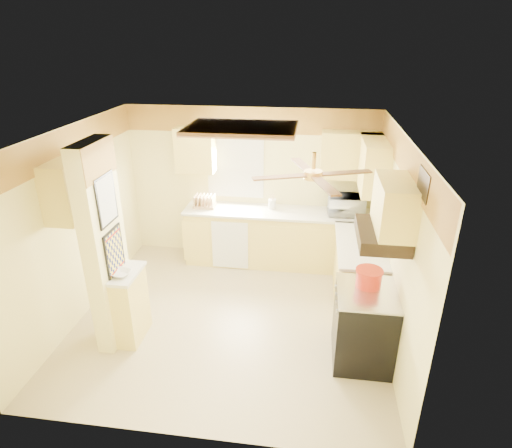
# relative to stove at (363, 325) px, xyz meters

# --- Properties ---
(floor) EXTENTS (4.00, 4.00, 0.00)m
(floor) POSITION_rel_stove_xyz_m (-1.67, 0.55, -0.46)
(floor) COLOR tan
(floor) RESTS_ON ground
(ceiling) EXTENTS (4.00, 4.00, 0.00)m
(ceiling) POSITION_rel_stove_xyz_m (-1.67, 0.55, 2.04)
(ceiling) COLOR white
(ceiling) RESTS_ON wall_back
(wall_back) EXTENTS (4.00, 0.00, 4.00)m
(wall_back) POSITION_rel_stove_xyz_m (-1.67, 2.45, 0.79)
(wall_back) COLOR #F9EB98
(wall_back) RESTS_ON floor
(wall_front) EXTENTS (4.00, 0.00, 4.00)m
(wall_front) POSITION_rel_stove_xyz_m (-1.67, -1.35, 0.79)
(wall_front) COLOR #F9EB98
(wall_front) RESTS_ON floor
(wall_left) EXTENTS (0.00, 3.80, 3.80)m
(wall_left) POSITION_rel_stove_xyz_m (-3.67, 0.55, 0.79)
(wall_left) COLOR #F9EB98
(wall_left) RESTS_ON floor
(wall_right) EXTENTS (0.00, 3.80, 3.80)m
(wall_right) POSITION_rel_stove_xyz_m (0.33, 0.55, 0.79)
(wall_right) COLOR #F9EB98
(wall_right) RESTS_ON floor
(wallpaper_border) EXTENTS (4.00, 0.02, 0.40)m
(wallpaper_border) POSITION_rel_stove_xyz_m (-1.67, 2.43, 1.84)
(wallpaper_border) COLOR #ECB445
(wallpaper_border) RESTS_ON wall_back
(partition_column) EXTENTS (0.20, 0.70, 2.50)m
(partition_column) POSITION_rel_stove_xyz_m (-3.02, 0.00, 0.79)
(partition_column) COLOR #F9EB98
(partition_column) RESTS_ON floor
(partition_ledge) EXTENTS (0.25, 0.55, 0.90)m
(partition_ledge) POSITION_rel_stove_xyz_m (-2.80, 0.00, -0.01)
(partition_ledge) COLOR #FFDF6E
(partition_ledge) RESTS_ON floor
(ledge_top) EXTENTS (0.28, 0.58, 0.04)m
(ledge_top) POSITION_rel_stove_xyz_m (-2.80, 0.00, 0.46)
(ledge_top) COLOR silver
(ledge_top) RESTS_ON partition_ledge
(lower_cabinets_back) EXTENTS (3.00, 0.60, 0.90)m
(lower_cabinets_back) POSITION_rel_stove_xyz_m (-1.17, 2.15, -0.01)
(lower_cabinets_back) COLOR #FFDF6E
(lower_cabinets_back) RESTS_ON floor
(lower_cabinets_right) EXTENTS (0.60, 1.40, 0.90)m
(lower_cabinets_right) POSITION_rel_stove_xyz_m (0.03, 1.15, -0.01)
(lower_cabinets_right) COLOR #FFDF6E
(lower_cabinets_right) RESTS_ON floor
(countertop_back) EXTENTS (3.04, 0.64, 0.04)m
(countertop_back) POSITION_rel_stove_xyz_m (-1.17, 2.14, 0.46)
(countertop_back) COLOR silver
(countertop_back) RESTS_ON lower_cabinets_back
(countertop_right) EXTENTS (0.64, 1.44, 0.04)m
(countertop_right) POSITION_rel_stove_xyz_m (0.02, 1.15, 0.46)
(countertop_right) COLOR silver
(countertop_right) RESTS_ON lower_cabinets_right
(dishwasher_panel) EXTENTS (0.58, 0.02, 0.80)m
(dishwasher_panel) POSITION_rel_stove_xyz_m (-1.92, 1.84, -0.03)
(dishwasher_panel) COLOR white
(dishwasher_panel) RESTS_ON lower_cabinets_back
(window) EXTENTS (0.92, 0.02, 1.02)m
(window) POSITION_rel_stove_xyz_m (-1.92, 2.44, 1.09)
(window) COLOR white
(window) RESTS_ON wall_back
(upper_cab_back_left) EXTENTS (0.60, 0.35, 0.70)m
(upper_cab_back_left) POSITION_rel_stove_xyz_m (-2.52, 2.27, 1.39)
(upper_cab_back_left) COLOR #FFDF6E
(upper_cab_back_left) RESTS_ON wall_back
(upper_cab_back_right) EXTENTS (0.90, 0.35, 0.70)m
(upper_cab_back_right) POSITION_rel_stove_xyz_m (-0.12, 2.27, 1.39)
(upper_cab_back_right) COLOR #FFDF6E
(upper_cab_back_right) RESTS_ON wall_back
(upper_cab_right) EXTENTS (0.35, 1.00, 0.70)m
(upper_cab_right) POSITION_rel_stove_xyz_m (0.16, 1.80, 1.39)
(upper_cab_right) COLOR #FFDF6E
(upper_cab_right) RESTS_ON wall_right
(upper_cab_left_wall) EXTENTS (0.35, 0.75, 0.70)m
(upper_cab_left_wall) POSITION_rel_stove_xyz_m (-3.49, 0.30, 1.39)
(upper_cab_left_wall) COLOR #FFDF6E
(upper_cab_left_wall) RESTS_ON wall_left
(upper_cab_over_stove) EXTENTS (0.35, 0.76, 0.52)m
(upper_cab_over_stove) POSITION_rel_stove_xyz_m (0.16, 0.00, 1.49)
(upper_cab_over_stove) COLOR #FFDF6E
(upper_cab_over_stove) RESTS_ON wall_right
(stove) EXTENTS (0.68, 0.77, 0.92)m
(stove) POSITION_rel_stove_xyz_m (0.00, 0.00, 0.00)
(stove) COLOR black
(stove) RESTS_ON floor
(range_hood) EXTENTS (0.50, 0.76, 0.14)m
(range_hood) POSITION_rel_stove_xyz_m (0.07, 0.00, 1.16)
(range_hood) COLOR black
(range_hood) RESTS_ON upper_cab_over_stove
(poster_menu) EXTENTS (0.02, 0.42, 0.57)m
(poster_menu) POSITION_rel_stove_xyz_m (-2.91, 0.00, 1.39)
(poster_menu) COLOR black
(poster_menu) RESTS_ON partition_column
(poster_nashville) EXTENTS (0.02, 0.42, 0.57)m
(poster_nashville) POSITION_rel_stove_xyz_m (-2.91, 0.00, 0.74)
(poster_nashville) COLOR black
(poster_nashville) RESTS_ON partition_column
(ceiling_light_panel) EXTENTS (1.35, 0.95, 0.06)m
(ceiling_light_panel) POSITION_rel_stove_xyz_m (-1.57, 1.05, 2.00)
(ceiling_light_panel) COLOR brown
(ceiling_light_panel) RESTS_ON ceiling
(ceiling_fan) EXTENTS (1.15, 1.15, 0.26)m
(ceiling_fan) POSITION_rel_stove_xyz_m (-0.67, -0.15, 1.83)
(ceiling_fan) COLOR gold
(ceiling_fan) RESTS_ON ceiling
(vent_grate) EXTENTS (0.02, 0.40, 0.25)m
(vent_grate) POSITION_rel_stove_xyz_m (0.31, -0.35, 1.84)
(vent_grate) COLOR black
(vent_grate) RESTS_ON wall_right
(microwave) EXTENTS (0.57, 0.40, 0.30)m
(microwave) POSITION_rel_stove_xyz_m (-0.13, 2.16, 0.63)
(microwave) COLOR white
(microwave) RESTS_ON countertop_back
(bowl) EXTENTS (0.27, 0.27, 0.06)m
(bowl) POSITION_rel_stove_xyz_m (-2.83, -0.08, 0.51)
(bowl) COLOR white
(bowl) RESTS_ON ledge_top
(dutch_oven) EXTENTS (0.31, 0.31, 0.20)m
(dutch_oven) POSITION_rel_stove_xyz_m (0.01, 0.13, 0.56)
(dutch_oven) COLOR red
(dutch_oven) RESTS_ON stove
(kettle) EXTENTS (0.13, 0.13, 0.20)m
(kettle) POSITION_rel_stove_xyz_m (0.07, 0.95, 0.57)
(kettle) COLOR silver
(kettle) RESTS_ON countertop_right
(dish_rack) EXTENTS (0.35, 0.26, 0.20)m
(dish_rack) POSITION_rel_stove_xyz_m (-2.39, 2.16, 0.55)
(dish_rack) COLOR tan
(dish_rack) RESTS_ON countertop_back
(utensil_crock) EXTENTS (0.12, 0.12, 0.25)m
(utensil_crock) POSITION_rel_stove_xyz_m (-1.29, 2.23, 0.56)
(utensil_crock) COLOR white
(utensil_crock) RESTS_ON countertop_back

